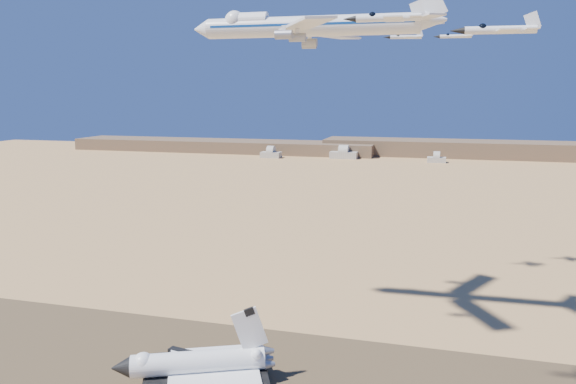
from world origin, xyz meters
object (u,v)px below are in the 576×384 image
(chase_jet_a, at_px, (387,18))
(chase_jet_e, at_px, (455,36))
(chase_jet_b, at_px, (498,30))
(chase_jet_d, at_px, (405,37))
(shuttle, at_px, (197,365))
(carrier_747, at_px, (303,26))

(chase_jet_a, bearing_deg, chase_jet_e, 80.33)
(chase_jet_b, bearing_deg, chase_jet_e, 88.49)
(chase_jet_b, height_order, chase_jet_d, chase_jet_d)
(chase_jet_a, bearing_deg, chase_jet_b, -22.70)
(shuttle, bearing_deg, chase_jet_a, -30.25)
(chase_jet_b, distance_m, chase_jet_d, 107.84)
(chase_jet_d, bearing_deg, shuttle, -124.07)
(shuttle, bearing_deg, chase_jet_b, -34.92)
(carrier_747, xyz_separation_m, chase_jet_b, (49.28, -57.20, -8.34))
(chase_jet_d, bearing_deg, chase_jet_e, 25.06)
(chase_jet_d, bearing_deg, chase_jet_b, -87.78)
(chase_jet_e, bearing_deg, carrier_747, -130.38)
(chase_jet_b, bearing_deg, chase_jet_a, 155.29)
(chase_jet_b, xyz_separation_m, chase_jet_e, (-6.21, 117.17, 10.07))
(chase_jet_e, bearing_deg, chase_jet_b, -91.67)
(carrier_747, height_order, chase_jet_e, carrier_747)
(chase_jet_d, height_order, chase_jet_e, chase_jet_e)
(carrier_747, distance_m, chase_jet_b, 75.96)
(chase_jet_a, height_order, chase_jet_e, chase_jet_e)
(carrier_747, xyz_separation_m, chase_jet_e, (43.07, 59.97, 1.72))
(shuttle, relative_size, chase_jet_a, 2.55)
(chase_jet_b, bearing_deg, carrier_747, 126.20)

